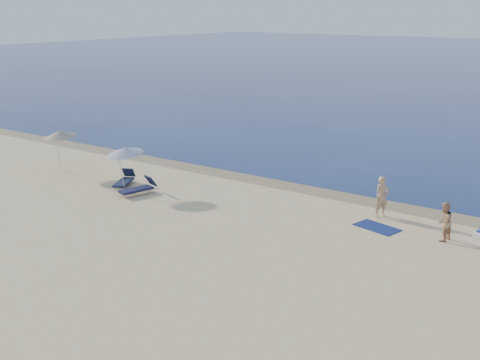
% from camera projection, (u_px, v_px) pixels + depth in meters
% --- Properties ---
extents(wet_sand_strip, '(240.00, 1.60, 0.00)m').
position_uv_depth(wet_sand_strip, '(330.00, 194.00, 29.36)').
color(wet_sand_strip, '#847254').
rests_on(wet_sand_strip, ground).
extents(person_left, '(0.72, 0.78, 1.79)m').
position_uv_depth(person_left, '(382.00, 197.00, 25.92)').
color(person_left, tan).
rests_on(person_left, ground).
extents(person_right, '(0.74, 0.87, 1.56)m').
position_uv_depth(person_right, '(444.00, 222.00, 23.28)').
color(person_right, tan).
rests_on(person_right, ground).
extents(beach_towel, '(1.99, 1.41, 0.03)m').
position_uv_depth(beach_towel, '(377.00, 227.00, 24.84)').
color(beach_towel, '#101C52').
rests_on(beach_towel, ground).
extents(white_bag, '(0.41, 0.37, 0.30)m').
position_uv_depth(white_bag, '(478.00, 238.00, 23.35)').
color(white_bag, silver).
rests_on(white_bag, ground).
extents(umbrella_near, '(2.08, 2.10, 2.34)m').
position_uv_depth(umbrella_near, '(125.00, 151.00, 29.40)').
color(umbrella_near, silver).
rests_on(umbrella_near, ground).
extents(umbrella_far, '(2.30, 2.31, 2.39)m').
position_uv_depth(umbrella_far, '(60.00, 134.00, 32.91)').
color(umbrella_far, silver).
rests_on(umbrella_far, ground).
extents(lounger_left, '(1.30, 1.88, 0.80)m').
position_uv_depth(lounger_left, '(125.00, 180.00, 30.55)').
color(lounger_left, '#151E3A').
rests_on(lounger_left, ground).
extents(lounger_right, '(1.08, 1.95, 0.82)m').
position_uv_depth(lounger_right, '(139.00, 188.00, 29.24)').
color(lounger_right, '#16193E').
rests_on(lounger_right, ground).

